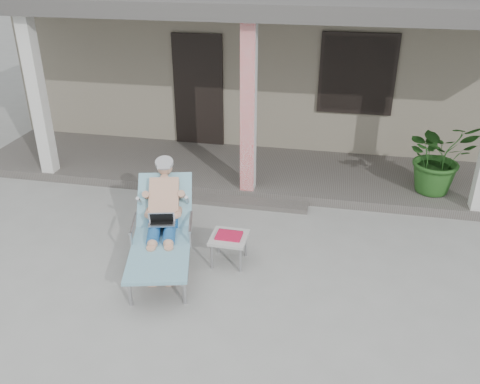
# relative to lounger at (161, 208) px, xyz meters

# --- Properties ---
(ground) EXTENTS (60.00, 60.00, 0.00)m
(ground) POSITION_rel_lounger_xyz_m (0.73, -0.14, -0.76)
(ground) COLOR #9E9E99
(ground) RESTS_ON ground
(house) EXTENTS (10.40, 5.40, 3.30)m
(house) POSITION_rel_lounger_xyz_m (0.73, 6.35, 0.90)
(house) COLOR gray
(house) RESTS_ON ground
(porch_deck) EXTENTS (10.00, 2.00, 0.15)m
(porch_deck) POSITION_rel_lounger_xyz_m (0.73, 2.86, -0.69)
(porch_deck) COLOR #605B56
(porch_deck) RESTS_ON ground
(porch_overhang) EXTENTS (10.00, 2.30, 2.85)m
(porch_overhang) POSITION_rel_lounger_xyz_m (0.73, 2.80, 2.02)
(porch_overhang) COLOR silver
(porch_overhang) RESTS_ON porch_deck
(porch_step) EXTENTS (2.00, 0.30, 0.07)m
(porch_step) POSITION_rel_lounger_xyz_m (0.73, 1.71, -0.73)
(porch_step) COLOR #605B56
(porch_step) RESTS_ON ground
(lounger) EXTENTS (1.14, 1.98, 1.24)m
(lounger) POSITION_rel_lounger_xyz_m (0.00, 0.00, 0.00)
(lounger) COLOR #B7B7BC
(lounger) RESTS_ON ground
(side_table) EXTENTS (0.47, 0.47, 0.41)m
(side_table) POSITION_rel_lounger_xyz_m (0.84, 0.10, -0.42)
(side_table) COLOR beige
(side_table) RESTS_ON ground
(potted_palm) EXTENTS (1.34, 1.26, 1.18)m
(potted_palm) POSITION_rel_lounger_xyz_m (3.67, 2.50, -0.02)
(potted_palm) COLOR #26591E
(potted_palm) RESTS_ON porch_deck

